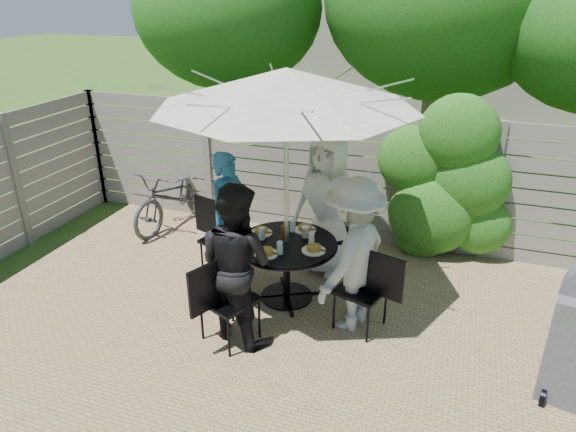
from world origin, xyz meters
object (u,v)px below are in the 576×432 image
(person_back, at_px, (327,205))
(person_front, at_px, (236,263))
(umbrella, at_px, (286,88))
(chair_front, at_px, (229,316))
(plate_right, at_px, (314,249))
(person_left, at_px, (230,218))
(glass_front, at_px, (280,248))
(glass_right, at_px, (311,239))
(chair_right, at_px, (361,305))
(chair_left, at_px, (224,253))
(plate_front, at_px, (266,252))
(plate_back, at_px, (305,229))
(coffee_cup, at_px, (305,232))
(plate_left, at_px, (261,232))
(glass_back, at_px, (293,226))
(patio_table, at_px, (287,259))
(chair_back, at_px, (331,245))
(bicycle, at_px, (175,196))
(person_right, at_px, (353,256))
(glass_left, at_px, (262,234))
(syrup_jug, at_px, (285,232))

(person_back, bearing_deg, person_front, -90.00)
(umbrella, xyz_separation_m, chair_front, (-0.29, -0.92, -2.11))
(plate_right, bearing_deg, person_left, 162.93)
(glass_front, bearing_deg, umbrella, 94.93)
(glass_right, bearing_deg, glass_front, -130.07)
(chair_front, distance_m, glass_right, 1.21)
(chair_right, height_order, glass_front, chair_right)
(chair_left, height_order, plate_front, chair_left)
(plate_back, bearing_deg, coffee_cup, -71.53)
(plate_left, bearing_deg, plate_back, 27.93)
(chair_front, bearing_deg, person_left, 47.06)
(chair_front, height_order, coffee_cup, chair_front)
(glass_back, height_order, glass_front, same)
(chair_left, relative_size, glass_right, 6.88)
(chair_left, bearing_deg, coffee_cup, 12.24)
(coffee_cup, bearing_deg, chair_left, 174.58)
(plate_front, bearing_deg, person_back, 72.93)
(patio_table, height_order, person_back, person_back)
(chair_back, bearing_deg, bicycle, -90.66)
(plate_back, distance_m, glass_back, 0.15)
(person_back, distance_m, plate_left, 0.92)
(person_right, relative_size, glass_left, 11.80)
(person_back, xyz_separation_m, chair_front, (-0.53, -1.72, -0.60))
(chair_left, height_order, glass_back, chair_left)
(chair_back, relative_size, plate_front, 3.69)
(plate_left, bearing_deg, person_left, 162.93)
(coffee_cup, bearing_deg, person_front, -112.51)
(patio_table, xyz_separation_m, chair_front, (-0.29, -0.92, -0.21))
(coffee_cup, bearing_deg, person_back, 82.24)
(person_front, relative_size, plate_left, 6.43)
(plate_front, height_order, syrup_jug, syrup_jug)
(glass_right, bearing_deg, person_right, -27.49)
(chair_front, xyz_separation_m, plate_left, (-0.06, 1.03, 0.46))
(glass_back, bearing_deg, glass_right, -40.07)
(umbrella, distance_m, plate_left, 1.69)
(chair_right, bearing_deg, patio_table, -0.08)
(person_front, height_order, glass_right, person_front)
(plate_front, xyz_separation_m, syrup_jug, (0.06, 0.41, 0.06))
(person_front, height_order, chair_right, person_front)
(person_back, height_order, glass_right, person_back)
(person_front, relative_size, syrup_jug, 10.45)
(umbrella, relative_size, plate_front, 12.88)
(chair_left, relative_size, person_front, 0.58)
(patio_table, bearing_deg, plate_left, 162.93)
(coffee_cup, bearing_deg, syrup_jug, -150.34)
(patio_table, distance_m, person_front, 0.89)
(chair_front, distance_m, plate_right, 1.13)
(chair_back, xyz_separation_m, syrup_jug, (-0.32, -0.86, 0.52))
(person_left, bearing_deg, chair_right, -90.00)
(plate_left, bearing_deg, syrup_jug, -7.61)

